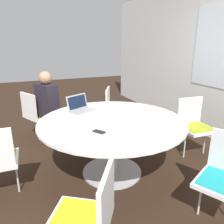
{
  "coord_description": "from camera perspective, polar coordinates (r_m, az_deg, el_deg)",
  "views": [
    {
      "loc": [
        2.28,
        -0.98,
        1.6
      ],
      "look_at": [
        0.0,
        0.0,
        0.82
      ],
      "focal_mm": 35.0,
      "sensor_mm": 36.0,
      "label": 1
    }
  ],
  "objects": [
    {
      "name": "chair_0",
      "position": [
        3.86,
        -19.08,
        -0.1
      ],
      "size": [
        0.58,
        0.57,
        0.85
      ],
      "rotation": [
        0.0,
        0.0,
        6.74
      ],
      "color": "white",
      "rests_on": "ground_plane"
    },
    {
      "name": "ground_plane",
      "position": [
        2.96,
        0.0,
        -15.35
      ],
      "size": [
        16.0,
        16.0,
        0.0
      ],
      "primitive_type": "plane",
      "color": "black"
    },
    {
      "name": "chair_4",
      "position": [
        3.41,
        20.66,
        -2.56
      ],
      "size": [
        0.44,
        0.46,
        0.85
      ],
      "rotation": [
        0.0,
        0.0,
        10.94
      ],
      "color": "white",
      "rests_on": "ground_plane"
    },
    {
      "name": "chair_2",
      "position": [
        1.63,
        -6.24,
        -25.24
      ],
      "size": [
        0.6,
        0.59,
        0.85
      ],
      "rotation": [
        0.0,
        0.0,
        8.84
      ],
      "color": "white",
      "rests_on": "ground_plane"
    },
    {
      "name": "person_0",
      "position": [
        3.65,
        -16.34,
        2.4
      ],
      "size": [
        0.42,
        0.36,
        1.2
      ],
      "rotation": [
        0.0,
        0.0,
        6.74
      ],
      "color": "#231E28",
      "rests_on": "ground_plane"
    },
    {
      "name": "chair_5",
      "position": [
        3.94,
        0.73,
        1.26
      ],
      "size": [
        0.59,
        0.58,
        0.85
      ],
      "rotation": [
        0.0,
        0.0,
        12.07
      ],
      "color": "white",
      "rests_on": "ground_plane"
    },
    {
      "name": "laptop",
      "position": [
        3.0,
        -8.3,
        1.29
      ],
      "size": [
        0.37,
        0.41,
        0.21
      ],
      "rotation": [
        0.0,
        0.0,
        2.03
      ],
      "color": "#99999E",
      "rests_on": "conference_table"
    },
    {
      "name": "conference_table",
      "position": [
        2.68,
        0.0,
        -4.62
      ],
      "size": [
        1.76,
        1.76,
        0.72
      ],
      "color": "#B7B7BC",
      "rests_on": "ground_plane"
    },
    {
      "name": "coffee_cup",
      "position": [
        2.88,
        7.93,
        0.38
      ],
      "size": [
        0.08,
        0.08,
        0.09
      ],
      "color": "white",
      "rests_on": "conference_table"
    },
    {
      "name": "cell_phone",
      "position": [
        2.28,
        -3.4,
        -5.16
      ],
      "size": [
        0.16,
        0.13,
        0.01
      ],
      "color": "black",
      "rests_on": "conference_table"
    }
  ]
}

